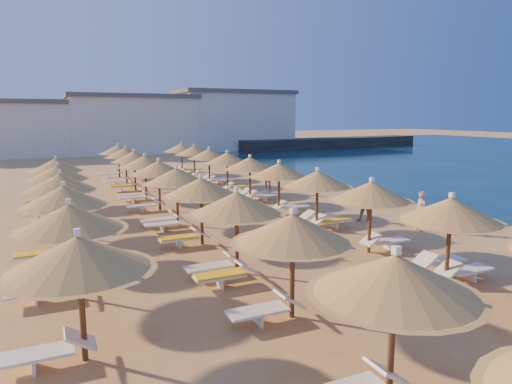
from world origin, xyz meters
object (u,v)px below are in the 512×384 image
beachgoer_b (367,203)px  jetty (333,143)px  parasol_row_east (279,171)px  parasol_row_west (177,177)px  beachgoer_c (267,178)px  beachgoer_a (421,211)px

beachgoer_b → jetty: bearing=104.7°
parasol_row_east → parasol_row_west: same height
jetty → beachgoer_c: 40.20m
parasol_row_west → beachgoer_a: size_ratio=22.46×
jetty → parasol_row_east: (-28.16, -36.67, 1.37)m
parasol_row_east → beachgoer_c: parasol_row_east is taller
jetty → beachgoer_a: (-24.25, -41.87, 0.07)m
beachgoer_c → parasol_row_east: bearing=-61.8°
beachgoer_c → parasol_row_west: bearing=-91.5°
parasol_row_west → beachgoer_b: 8.48m
parasol_row_east → parasol_row_west: size_ratio=1.00×
parasol_row_east → beachgoer_b: parasol_row_east is taller
jetty → beachgoer_b: 47.08m
parasol_row_east → beachgoer_a: 6.63m
beachgoer_a → parasol_row_east: bearing=-132.1°
parasol_row_west → beachgoer_b: bearing=-21.2°
parasol_row_east → beachgoer_a: size_ratio=22.46×
jetty → beachgoer_c: bearing=-137.3°
jetty → beachgoer_c: beachgoer_c is taller
parasol_row_west → beachgoer_a: (8.88, -5.20, -1.30)m
parasol_row_east → parasol_row_west: bearing=180.0°
jetty → parasol_row_west: 49.44m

